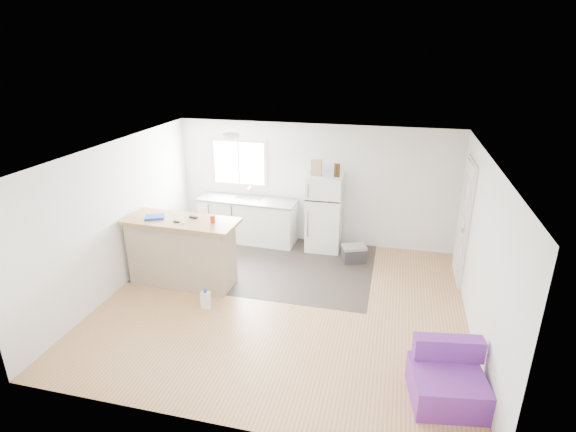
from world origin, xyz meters
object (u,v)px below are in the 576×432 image
(refrigerator, at_px, (324,213))
(cleaner_jug, at_px, (206,300))
(red_cup, at_px, (213,219))
(cooler, at_px, (354,254))
(mop, at_px, (182,273))
(peninsula, at_px, (182,251))
(purple_seat, at_px, (447,381))
(bottle_right, at_px, (338,170))
(bottle_left, at_px, (336,170))
(kitchen_cabinets, at_px, (248,220))
(blue_tray, at_px, (155,217))
(cardboard_box, at_px, (316,168))

(refrigerator, distance_m, cleaner_jug, 2.99)
(refrigerator, bearing_deg, red_cup, -128.89)
(cooler, relative_size, cleaner_jug, 1.60)
(mop, height_order, red_cup, red_cup)
(refrigerator, bearing_deg, peninsula, -138.21)
(purple_seat, xyz_separation_m, bottle_right, (-1.79, 3.64, 1.38))
(bottle_left, bearing_deg, cooler, -43.00)
(peninsula, distance_m, purple_seat, 4.47)
(bottle_right, bearing_deg, red_cup, -132.54)
(refrigerator, height_order, bottle_left, bottle_left)
(kitchen_cabinets, distance_m, bottle_right, 2.15)
(blue_tray, bearing_deg, bottle_left, 35.69)
(red_cup, distance_m, bottle_right, 2.58)
(kitchen_cabinets, bearing_deg, purple_seat, -43.08)
(cleaner_jug, height_order, cardboard_box, cardboard_box)
(blue_tray, bearing_deg, purple_seat, -20.78)
(mop, bearing_deg, purple_seat, -46.99)
(cleaner_jug, bearing_deg, refrigerator, 53.85)
(refrigerator, height_order, cardboard_box, cardboard_box)
(kitchen_cabinets, height_order, blue_tray, blue_tray)
(peninsula, xyz_separation_m, cooler, (2.72, 1.46, -0.42))
(cooler, distance_m, blue_tray, 3.61)
(blue_tray, xyz_separation_m, bottle_right, (2.72, 1.93, 0.46))
(mop, xyz_separation_m, bottle_right, (2.28, 2.01, 1.39))
(refrigerator, bearing_deg, cardboard_box, -165.13)
(bottle_right, bearing_deg, cleaner_jug, -122.73)
(peninsula, xyz_separation_m, refrigerator, (2.07, 1.92, 0.17))
(kitchen_cabinets, height_order, cleaner_jug, kitchen_cabinets)
(cleaner_jug, distance_m, bottle_right, 3.36)
(blue_tray, bearing_deg, mop, -10.79)
(red_cup, bearing_deg, mop, -166.72)
(cardboard_box, bearing_deg, red_cup, -125.20)
(cleaner_jug, height_order, bottle_right, bottle_right)
(cardboard_box, bearing_deg, purple_seat, -58.79)
(purple_seat, height_order, blue_tray, blue_tray)
(purple_seat, relative_size, red_cup, 7.45)
(cardboard_box, bearing_deg, mop, -133.15)
(cleaner_jug, bearing_deg, cardboard_box, 56.36)
(peninsula, relative_size, red_cup, 15.76)
(purple_seat, xyz_separation_m, blue_tray, (-4.51, 1.71, 0.93))
(peninsula, bearing_deg, kitchen_cabinets, 77.57)
(cooler, xyz_separation_m, blue_tray, (-3.13, -1.50, 1.00))
(peninsula, bearing_deg, bottle_right, 41.33)
(blue_tray, bearing_deg, red_cup, 2.76)
(peninsula, height_order, blue_tray, blue_tray)
(cooler, height_order, bottle_right, bottle_right)
(kitchen_cabinets, bearing_deg, cooler, -9.61)
(cardboard_box, bearing_deg, blue_tray, -140.35)
(red_cup, xyz_separation_m, cardboard_box, (1.32, 1.87, 0.44))
(red_cup, relative_size, blue_tray, 0.40)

